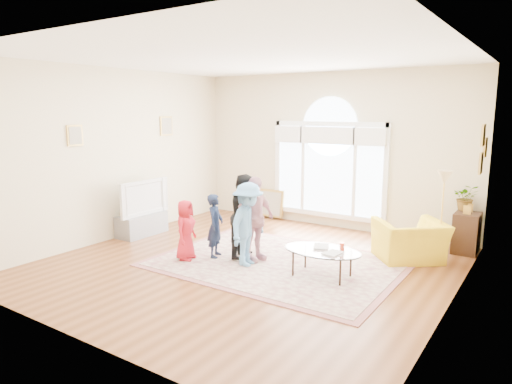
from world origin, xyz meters
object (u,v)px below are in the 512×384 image
Objects in this scene: tv_console at (142,224)px; coffee_table at (322,251)px; armchair at (410,241)px; area_rug at (278,263)px; television at (141,197)px.

coffee_table is (3.98, -0.17, 0.19)m from tv_console.
tv_console is at bearing -24.89° from armchair.
armchair is (1.72, 1.30, 0.32)m from area_rug.
tv_console reaches higher than area_rug.
television is 1.15× the size of armchair.
coffee_table is at bearing -2.40° from tv_console.
armchair is at bearing 57.85° from coffee_table.
coffee_table reaches higher than tv_console.
area_rug is 3.06× the size of television.
coffee_table reaches higher than area_rug.
television reaches higher than coffee_table.
area_rug is 2.18m from armchair.
armchair is (4.83, 1.31, -0.43)m from television.
tv_console is 0.98× the size of armchair.
armchair is at bearing 37.10° from area_rug.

